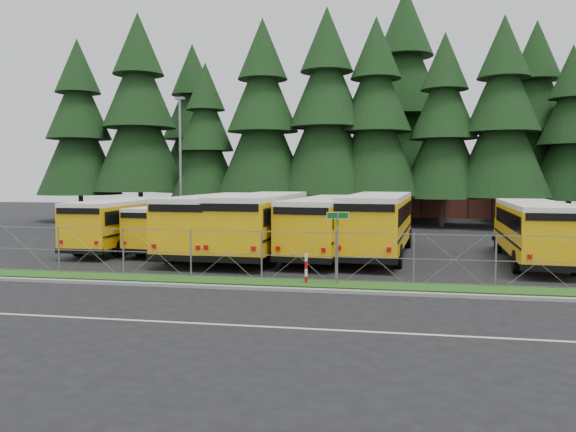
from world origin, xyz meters
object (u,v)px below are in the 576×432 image
object	(u,v)px
bus_5	(327,227)
light_standard	(180,159)
bus_6	(378,225)
bus_4	(264,225)
striped_bollard	(306,269)
bus_3	(220,225)
bus_2	(183,227)
bus_east	(533,233)
bus_1	(126,225)
street_sign	(338,232)

from	to	relation	value
bus_5	light_standard	world-z (taller)	light_standard
bus_6	light_standard	xyz separation A→B (m)	(-15.13, 11.20, 3.88)
bus_4	striped_bollard	world-z (taller)	bus_4
bus_3	light_standard	distance (m)	14.36
bus_3	bus_6	world-z (taller)	bus_6
bus_2	bus_3	size ratio (longest dim) A/B	0.81
bus_east	bus_3	bearing A→B (deg)	-176.85
bus_2	bus_6	world-z (taller)	bus_6
bus_2	light_standard	distance (m)	12.07
bus_3	light_standard	bearing A→B (deg)	122.42
bus_3	bus_5	xyz separation A→B (m)	(5.70, 0.30, -0.05)
bus_east	light_standard	size ratio (longest dim) A/B	1.11
striped_bollard	light_standard	size ratio (longest dim) A/B	0.12
bus_1	light_standard	xyz separation A→B (m)	(-0.91, 10.87, 4.08)
bus_2	bus_4	world-z (taller)	bus_4
bus_6	light_standard	distance (m)	19.22
street_sign	light_standard	size ratio (longest dim) A/B	0.28
bus_6	light_standard	size ratio (longest dim) A/B	1.22
bus_4	bus_6	xyz separation A→B (m)	(5.92, 0.80, -0.00)
bus_1	bus_2	bearing A→B (deg)	6.32
striped_bollard	bus_3	bearing A→B (deg)	127.94
bus_3	bus_5	distance (m)	5.71
bus_5	bus_6	distance (m)	2.66
bus_2	striped_bollard	bearing A→B (deg)	-39.78
bus_3	striped_bollard	bearing A→B (deg)	-49.24
bus_1	street_sign	world-z (taller)	bus_1
bus_east	street_sign	size ratio (longest dim) A/B	4.00
bus_3	light_standard	size ratio (longest dim) A/B	1.20
bus_6	bus_east	world-z (taller)	bus_6
bus_1	striped_bollard	xyz separation A→B (m)	(11.65, -8.50, -0.82)
bus_4	street_sign	world-z (taller)	bus_4
bus_4	street_sign	xyz separation A→B (m)	(4.56, -7.40, 0.41)
bus_4	bus_1	bearing A→B (deg)	174.20
street_sign	striped_bollard	xyz separation A→B (m)	(-1.21, 0.04, -1.43)
bus_4	bus_5	world-z (taller)	bus_4
bus_1	bus_6	world-z (taller)	bus_6
bus_4	bus_5	distance (m)	3.33
bus_3	street_sign	distance (m)	10.15
light_standard	bus_2	bearing A→B (deg)	-68.41
bus_5	bus_2	bearing A→B (deg)	177.67
bus_3	street_sign	bearing A→B (deg)	-43.98
bus_3	bus_6	distance (m)	8.35
bus_east	bus_1	bearing A→B (deg)	-179.69
bus_2	bus_east	bearing A→B (deg)	1.45
bus_6	bus_east	xyz separation A→B (m)	(7.34, -1.01, -0.15)
bus_2	striped_bollard	size ratio (longest dim) A/B	8.18
bus_2	bus_east	xyz separation A→B (m)	(18.31, -1.69, 0.19)
bus_2	bus_4	size ratio (longest dim) A/B	0.79
bus_1	bus_4	size ratio (longest dim) A/B	0.88
bus_4	striped_bollard	size ratio (longest dim) A/B	10.32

